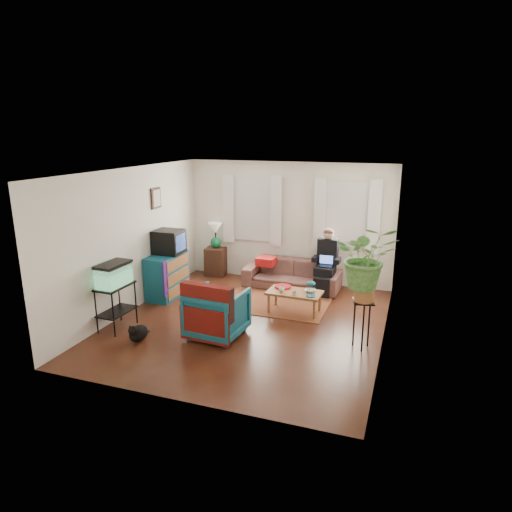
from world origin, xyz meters
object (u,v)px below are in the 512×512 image
at_px(side_table, 216,261).
at_px(dresser, 167,275).
at_px(sofa, 292,270).
at_px(armchair, 217,311).
at_px(coffee_table, 294,302).
at_px(aquarium_stand, 117,307).
at_px(plant_stand, 362,325).

xyz_separation_m(side_table, dresser, (-0.34, -1.62, 0.11)).
distance_m(side_table, dresser, 1.65).
height_order(sofa, armchair, armchair).
bearing_deg(coffee_table, armchair, -121.98).
distance_m(sofa, side_table, 1.90).
distance_m(armchair, coffee_table, 1.66).
height_order(aquarium_stand, armchair, armchair).
distance_m(side_table, aquarium_stand, 3.28).
distance_m(sofa, dresser, 2.58).
bearing_deg(aquarium_stand, armchair, 11.78).
xyz_separation_m(dresser, armchair, (1.69, -1.35, -0.01)).
xyz_separation_m(dresser, coffee_table, (2.62, 0.01, -0.24)).
height_order(sofa, side_table, sofa).
bearing_deg(sofa, coffee_table, -72.03).
bearing_deg(dresser, sofa, 30.56).
relative_size(sofa, side_table, 3.11).
distance_m(side_table, plant_stand, 4.46).
xyz_separation_m(side_table, plant_stand, (3.60, -2.64, 0.06)).
bearing_deg(plant_stand, sofa, 126.24).
relative_size(side_table, coffee_table, 0.66).
xyz_separation_m(sofa, dresser, (-2.22, -1.33, 0.04)).
xyz_separation_m(dresser, plant_stand, (3.94, -1.02, -0.05)).
bearing_deg(aquarium_stand, sofa, 55.16).
xyz_separation_m(sofa, armchair, (-0.52, -2.68, 0.04)).
height_order(coffee_table, plant_stand, plant_stand).
relative_size(side_table, plant_stand, 0.84).
bearing_deg(side_table, aquarium_stand, -96.12).
bearing_deg(sofa, plant_stand, -52.61).
xyz_separation_m(sofa, coffee_table, (0.40, -1.32, -0.19)).
height_order(side_table, coffee_table, side_table).
bearing_deg(armchair, sofa, -96.36).
bearing_deg(sofa, aquarium_stand, -125.60).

